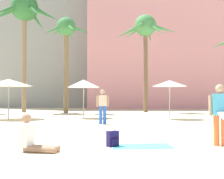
% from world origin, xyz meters
% --- Properties ---
extents(ground, '(120.00, 120.00, 0.00)m').
position_xyz_m(ground, '(0.00, 0.00, 0.00)').
color(ground, beige).
extents(hotel_pink, '(16.14, 8.32, 13.55)m').
position_xyz_m(hotel_pink, '(6.29, 28.72, 6.78)').
color(hotel_pink, pink).
rests_on(hotel_pink, ground).
extents(hotel_tower_gray, '(14.34, 9.56, 26.09)m').
position_xyz_m(hotel_tower_gray, '(-7.78, 33.35, 13.04)').
color(hotel_tower_gray, gray).
rests_on(hotel_tower_gray, ground).
extents(palm_tree_center, '(5.26, 4.92, 8.28)m').
position_xyz_m(palm_tree_center, '(3.56, 18.82, 6.90)').
color(palm_tree_center, brown).
rests_on(palm_tree_center, ground).
extents(palm_tree_right, '(3.76, 3.79, 7.73)m').
position_xyz_m(palm_tree_right, '(-2.99, 17.63, 6.27)').
color(palm_tree_right, brown).
rests_on(palm_tree_right, ground).
extents(palm_tree_far_right, '(6.09, 5.52, 9.97)m').
position_xyz_m(palm_tree_far_right, '(-6.65, 18.69, 8.39)').
color(palm_tree_far_right, '#896B4C').
rests_on(palm_tree_far_right, ground).
extents(cafe_umbrella_0, '(2.08, 2.08, 2.30)m').
position_xyz_m(cafe_umbrella_0, '(4.07, 11.28, 2.11)').
color(cafe_umbrella_0, gray).
rests_on(cafe_umbrella_0, ground).
extents(cafe_umbrella_3, '(2.04, 2.04, 2.38)m').
position_xyz_m(cafe_umbrella_3, '(-1.12, 12.14, 2.13)').
color(cafe_umbrella_3, gray).
rests_on(cafe_umbrella_3, ground).
extents(cafe_umbrella_4, '(2.78, 2.78, 2.37)m').
position_xyz_m(cafe_umbrella_4, '(-5.51, 11.32, 2.16)').
color(cafe_umbrella_4, gray).
rests_on(cafe_umbrella_4, ground).
extents(beach_towel, '(1.70, 1.00, 0.01)m').
position_xyz_m(beach_towel, '(1.31, 1.48, 0.01)').
color(beach_towel, '#4CC6D6').
rests_on(beach_towel, ground).
extents(backpack, '(0.35, 0.34, 0.42)m').
position_xyz_m(backpack, '(0.54, 1.44, 0.20)').
color(backpack, '#181243').
rests_on(backpack, ground).
extents(person_mid_right, '(1.11, 2.66, 1.68)m').
position_xyz_m(person_mid_right, '(3.46, 1.41, 0.91)').
color(person_mid_right, orange).
rests_on(person_mid_right, ground).
extents(person_far_right, '(0.60, 0.25, 1.66)m').
position_xyz_m(person_far_right, '(0.14, 7.92, 0.91)').
color(person_far_right, blue).
rests_on(person_far_right, ground).
extents(person_far_left, '(1.00, 0.61, 0.93)m').
position_xyz_m(person_far_left, '(-1.42, 0.75, 0.32)').
color(person_far_left, '#936B51').
rests_on(person_far_left, ground).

